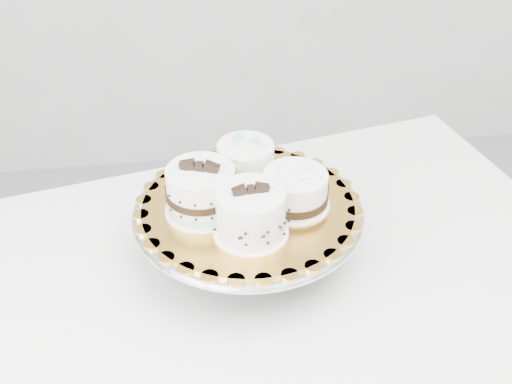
{
  "coord_description": "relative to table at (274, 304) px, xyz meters",
  "views": [
    {
      "loc": [
        -0.24,
        -0.58,
        1.51
      ],
      "look_at": [
        -0.13,
        0.27,
        0.88
      ],
      "focal_mm": 45.0,
      "sensor_mm": 36.0,
      "label": 1
    }
  ],
  "objects": [
    {
      "name": "cake_dots",
      "position": [
        -0.04,
        0.11,
        0.24
      ],
      "size": [
        0.12,
        0.12,
        0.07
      ],
      "rotation": [
        0.0,
        0.0,
        -0.21
      ],
      "color": "white",
      "rests_on": "cake_board"
    },
    {
      "name": "cake_swirl",
      "position": [
        -0.05,
        -0.03,
        0.24
      ],
      "size": [
        0.12,
        0.12,
        0.1
      ],
      "rotation": [
        0.0,
        0.0,
        0.08
      ],
      "color": "white",
      "rests_on": "cake_board"
    },
    {
      "name": "table",
      "position": [
        0.0,
        0.0,
        0.0
      ],
      "size": [
        1.24,
        0.96,
        0.75
      ],
      "rotation": [
        0.0,
        0.0,
        0.21
      ],
      "color": "silver",
      "rests_on": "floor"
    },
    {
      "name": "cake_stand",
      "position": [
        -0.04,
        0.04,
        0.16
      ],
      "size": [
        0.39,
        0.39,
        0.1
      ],
      "color": "gray",
      "rests_on": "table"
    },
    {
      "name": "cake_board",
      "position": [
        -0.04,
        0.04,
        0.2
      ],
      "size": [
        0.4,
        0.4,
        0.01
      ],
      "primitive_type": "cylinder",
      "rotation": [
        0.0,
        0.0,
        0.13
      ],
      "color": "orange",
      "rests_on": "cake_stand"
    },
    {
      "name": "cake_banded",
      "position": [
        -0.12,
        0.04,
        0.24
      ],
      "size": [
        0.14,
        0.14,
        0.1
      ],
      "rotation": [
        0.0,
        0.0,
        -0.32
      ],
      "color": "white",
      "rests_on": "cake_board"
    },
    {
      "name": "cake_ribbon",
      "position": [
        0.04,
        0.03,
        0.23
      ],
      "size": [
        0.13,
        0.13,
        0.06
      ],
      "rotation": [
        0.0,
        0.0,
        -0.27
      ],
      "color": "white",
      "rests_on": "cake_board"
    }
  ]
}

